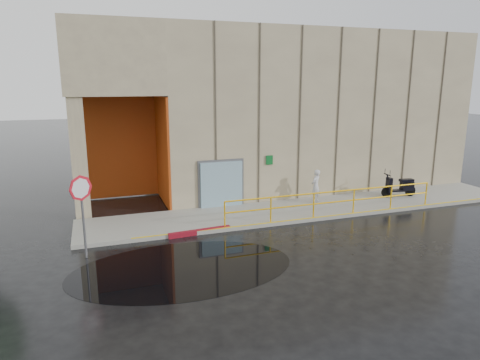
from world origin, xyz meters
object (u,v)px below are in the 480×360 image
(scooter, at_px, (400,181))
(stop_sign, at_px, (82,199))
(person, at_px, (316,186))
(red_curb, at_px, (200,232))

(scooter, xyz_separation_m, stop_sign, (-14.26, -2.51, 1.05))
(person, distance_m, stop_sign, 10.46)
(scooter, bearing_deg, red_curb, -164.14)
(stop_sign, relative_size, red_curb, 1.14)
(red_curb, bearing_deg, scooter, 8.62)
(person, relative_size, scooter, 0.85)
(stop_sign, distance_m, red_curb, 4.53)
(person, xyz_separation_m, stop_sign, (-9.97, -2.98, 1.07))
(person, height_order, stop_sign, stop_sign)
(scooter, relative_size, stop_sign, 0.66)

